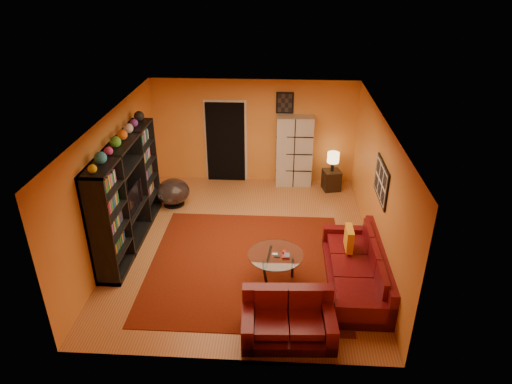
# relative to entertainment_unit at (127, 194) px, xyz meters

# --- Properties ---
(floor) EXTENTS (6.00, 6.00, 0.00)m
(floor) POSITION_rel_entertainment_unit_xyz_m (2.27, 0.00, -1.05)
(floor) COLOR #9A5C2F
(floor) RESTS_ON ground
(ceiling) EXTENTS (6.00, 6.00, 0.00)m
(ceiling) POSITION_rel_entertainment_unit_xyz_m (2.27, 0.00, 1.55)
(ceiling) COLOR white
(ceiling) RESTS_ON wall_back
(wall_back) EXTENTS (6.00, 0.00, 6.00)m
(wall_back) POSITION_rel_entertainment_unit_xyz_m (2.27, 3.00, 0.25)
(wall_back) COLOR orange
(wall_back) RESTS_ON floor
(wall_front) EXTENTS (6.00, 0.00, 6.00)m
(wall_front) POSITION_rel_entertainment_unit_xyz_m (2.27, -3.00, 0.25)
(wall_front) COLOR orange
(wall_front) RESTS_ON floor
(wall_left) EXTENTS (0.00, 6.00, 6.00)m
(wall_left) POSITION_rel_entertainment_unit_xyz_m (-0.23, 0.00, 0.25)
(wall_left) COLOR orange
(wall_left) RESTS_ON floor
(wall_right) EXTENTS (0.00, 6.00, 6.00)m
(wall_right) POSITION_rel_entertainment_unit_xyz_m (4.78, 0.00, 0.25)
(wall_right) COLOR orange
(wall_right) RESTS_ON floor
(rug) EXTENTS (3.60, 3.60, 0.01)m
(rug) POSITION_rel_entertainment_unit_xyz_m (2.38, -0.70, -1.04)
(rug) COLOR #4F1509
(rug) RESTS_ON floor
(doorway) EXTENTS (0.95, 0.10, 2.04)m
(doorway) POSITION_rel_entertainment_unit_xyz_m (1.57, 2.96, -0.03)
(doorway) COLOR black
(doorway) RESTS_ON floor
(wall_art_right) EXTENTS (0.03, 1.00, 0.70)m
(wall_art_right) POSITION_rel_entertainment_unit_xyz_m (4.75, -0.30, 0.55)
(wall_art_right) COLOR black
(wall_art_right) RESTS_ON wall_right
(wall_art_back) EXTENTS (0.42, 0.03, 0.52)m
(wall_art_back) POSITION_rel_entertainment_unit_xyz_m (3.02, 2.98, 1.00)
(wall_art_back) COLOR black
(wall_art_back) RESTS_ON wall_back
(entertainment_unit) EXTENTS (0.45, 3.00, 2.10)m
(entertainment_unit) POSITION_rel_entertainment_unit_xyz_m (0.00, 0.00, 0.00)
(entertainment_unit) COLOR black
(entertainment_unit) RESTS_ON floor
(tv) EXTENTS (0.88, 0.11, 0.50)m
(tv) POSITION_rel_entertainment_unit_xyz_m (0.05, -0.02, -0.08)
(tv) COLOR black
(tv) RESTS_ON entertainment_unit
(sofa) EXTENTS (0.98, 2.40, 0.85)m
(sofa) POSITION_rel_entertainment_unit_xyz_m (4.42, -1.13, -0.77)
(sofa) COLOR #500A10
(sofa) RESTS_ON rug
(loveseat) EXTENTS (1.43, 0.90, 0.85)m
(loveseat) POSITION_rel_entertainment_unit_xyz_m (3.13, -2.42, -0.76)
(loveseat) COLOR #500A10
(loveseat) RESTS_ON rug
(throw_pillow) EXTENTS (0.12, 0.42, 0.42)m
(throw_pillow) POSITION_rel_entertainment_unit_xyz_m (4.22, -0.68, -0.42)
(throw_pillow) COLOR #F9A01B
(throw_pillow) RESTS_ON sofa
(coffee_table) EXTENTS (0.98, 0.98, 0.49)m
(coffee_table) POSITION_rel_entertainment_unit_xyz_m (2.91, -1.07, -0.60)
(coffee_table) COLOR silver
(coffee_table) RESTS_ON floor
(storage_cabinet) EXTENTS (0.90, 0.44, 1.77)m
(storage_cabinet) POSITION_rel_entertainment_unit_xyz_m (3.29, 2.80, -0.17)
(storage_cabinet) COLOR #B6B2A8
(storage_cabinet) RESTS_ON floor
(bowl_chair) EXTENTS (0.77, 0.77, 0.62)m
(bowl_chair) POSITION_rel_entertainment_unit_xyz_m (0.50, 1.53, -0.72)
(bowl_chair) COLOR black
(bowl_chair) RESTS_ON floor
(side_table) EXTENTS (0.48, 0.48, 0.50)m
(side_table) POSITION_rel_entertainment_unit_xyz_m (4.22, 2.54, -0.80)
(side_table) COLOR black
(side_table) RESTS_ON floor
(table_lamp) EXTENTS (0.29, 0.29, 0.48)m
(table_lamp) POSITION_rel_entertainment_unit_xyz_m (4.22, 2.54, -0.21)
(table_lamp) COLOR black
(table_lamp) RESTS_ON side_table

